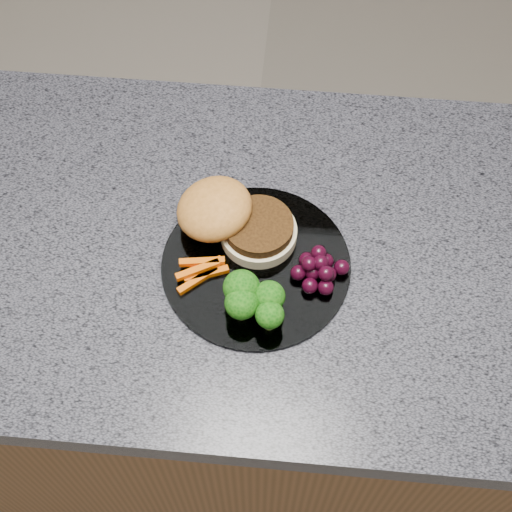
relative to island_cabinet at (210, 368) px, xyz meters
The scene contains 7 objects.
island_cabinet is the anchor object (origin of this frame).
countertop 0.45m from the island_cabinet, ahead, with size 1.20×0.60×0.04m, color #4B4B55.
plate 0.48m from the island_cabinet, 20.75° to the right, with size 0.26×0.26×0.01m, color white.
burger 0.50m from the island_cabinet, 19.41° to the left, with size 0.18×0.13×0.06m.
carrot_sticks 0.49m from the island_cabinet, 69.47° to the right, with size 0.07×0.06×0.02m.
broccoli 0.53m from the island_cabinet, 48.14° to the right, with size 0.08×0.08×0.06m.
grape_bunch 0.53m from the island_cabinet, 14.61° to the right, with size 0.08×0.06×0.04m.
Camera 1 is at (0.14, -0.53, 1.74)m, focal length 50.00 mm.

